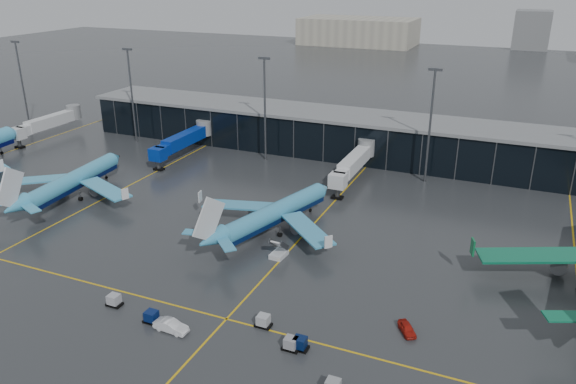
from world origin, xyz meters
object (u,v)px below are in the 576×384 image
at_px(mobile_airstair, 279,253).
at_px(service_van_white, 171,326).
at_px(service_van_red, 407,328).
at_px(airliner_klm_near, 276,202).
at_px(airliner_arkefly, 72,171).
at_px(baggage_carts, 237,334).

xyz_separation_m(mobile_airstair, service_van_white, (-4.65, -24.63, 0.04)).
bearing_deg(service_van_white, service_van_red, -65.05).
bearing_deg(service_van_white, airliner_klm_near, 2.50).
relative_size(service_van_red, service_van_white, 0.78).
bearing_deg(airliner_klm_near, mobile_airstair, -46.79).
bearing_deg(airliner_arkefly, service_van_red, -20.42).
xyz_separation_m(baggage_carts, service_van_red, (20.10, 10.12, -0.10)).
height_order(airliner_arkefly, service_van_white, airliner_arkefly).
height_order(service_van_red, service_van_white, service_van_white).
relative_size(baggage_carts, service_van_white, 7.52).
relative_size(mobile_airstair, service_van_red, 0.90).
relative_size(baggage_carts, service_van_red, 9.61).
bearing_deg(service_van_red, service_van_white, 169.50).
xyz_separation_m(airliner_klm_near, baggage_carts, (9.04, -31.97, -4.80)).
bearing_deg(mobile_airstair, baggage_carts, -75.70).
xyz_separation_m(airliner_arkefly, airliner_klm_near, (45.86, 1.91, -0.17)).
distance_m(mobile_airstair, service_van_white, 25.07).
relative_size(airliner_arkefly, service_van_red, 9.71).
distance_m(airliner_arkefly, mobile_airstair, 51.46).
xyz_separation_m(airliner_klm_near, mobile_airstair, (4.82, -9.36, -4.79)).
bearing_deg(airliner_arkefly, service_van_white, -40.40).
bearing_deg(service_van_red, airliner_klm_near, 109.89).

